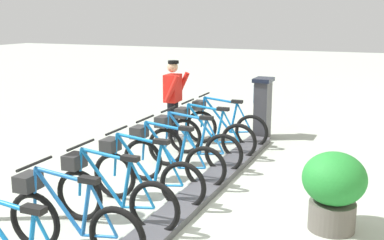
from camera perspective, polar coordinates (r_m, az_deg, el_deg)
The scene contains 12 objects.
ground_plane at distance 6.60m, azimuth -0.21°, elevation -10.17°, with size 60.00×60.00×0.00m, color #A8B1A4.
dock_rail_base at distance 6.58m, azimuth -0.21°, elevation -9.76°, with size 0.44×7.30×0.10m, color #47474C.
payment_kiosk at distance 10.04m, azimuth 8.52°, elevation 1.57°, with size 0.36×0.52×1.28m.
bike_docked_0 at distance 9.40m, azimuth 3.69°, elevation -0.53°, with size 1.72×0.54×1.02m.
bike_docked_1 at distance 8.66m, azimuth 1.88°, elevation -1.65°, with size 1.72×0.54×1.02m.
bike_docked_2 at distance 7.93m, azimuth -0.26°, elevation -2.96°, with size 1.72×0.54×1.02m.
bike_docked_3 at distance 7.23m, azimuth -2.84°, elevation -4.54°, with size 1.72×0.54×1.02m.
bike_docked_4 at distance 6.54m, azimuth -5.98°, elevation -6.44°, with size 1.72×0.54×1.02m.
bike_docked_5 at distance 5.89m, azimuth -9.87°, elevation -8.74°, with size 1.72×0.54×1.02m.
bike_docked_6 at distance 5.28m, azimuth -14.76°, elevation -11.53°, with size 1.72×0.54×1.02m.
worker_near_rack at distance 9.68m, azimuth -2.29°, elevation 2.75°, with size 0.47×0.63×1.66m.
planter_bush at distance 5.93m, azimuth 16.76°, elevation -7.79°, with size 0.76×0.76×0.97m.
Camera 1 is at (-2.42, 5.59, 2.54)m, focal length 44.11 mm.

